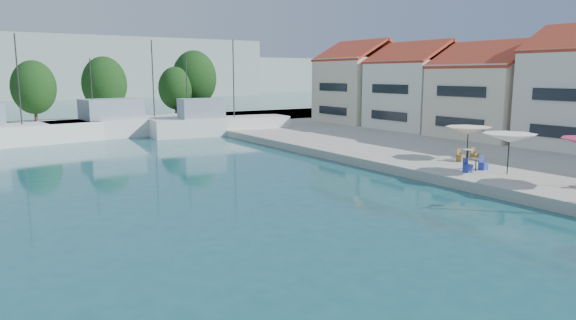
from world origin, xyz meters
TOP-DOWN VIEW (x-y plane):
  - quay_right at (22.00, 30.00)m, footprint 32.00×92.00m
  - quay_far at (-8.00, 67.00)m, footprint 90.00×16.00m
  - hill_east at (40.00, 180.00)m, footprint 140.00×40.00m
  - building_04 at (24.00, 33.00)m, footprint 9.00×8.80m
  - building_05 at (24.00, 42.00)m, footprint 8.40×8.80m
  - building_06 at (24.00, 51.00)m, footprint 9.00×8.80m
  - trawler_03 at (-1.58, 57.17)m, footprint 18.91×6.94m
  - trawler_04 at (5.91, 52.60)m, footprint 14.63×5.14m
  - tree_05 at (-9.47, 68.88)m, footprint 4.89×4.89m
  - tree_06 at (-1.84, 68.04)m, footprint 5.26×5.26m
  - tree_07 at (7.47, 69.11)m, footprint 4.49×4.49m
  - tree_08 at (10.50, 69.99)m, footprint 5.99×5.99m
  - umbrella_white at (9.52, 21.16)m, footprint 3.01×3.01m
  - umbrella_cream at (11.91, 25.87)m, footprint 3.03×3.03m
  - cafe_table_02 at (8.77, 22.73)m, footprint 1.82×0.70m
  - cafe_table_03 at (11.43, 25.41)m, footprint 1.82×0.70m

SIDE VIEW (x-z plane):
  - quay_right at x=22.00m, z-range 0.00..0.60m
  - quay_far at x=-8.00m, z-range 0.00..0.60m
  - cafe_table_02 at x=8.77m, z-range 0.51..1.27m
  - cafe_table_03 at x=11.43m, z-range 0.51..1.27m
  - trawler_03 at x=-1.58m, z-range -4.03..6.17m
  - trawler_04 at x=5.91m, z-range -4.03..6.17m
  - umbrella_cream at x=11.91m, z-range 1.44..3.64m
  - umbrella_white at x=9.52m, z-range 1.52..3.86m
  - tree_07 at x=7.47m, z-range 1.11..7.76m
  - tree_05 at x=-9.47m, z-range 1.16..8.40m
  - building_04 at x=24.00m, z-range 0.42..9.62m
  - tree_06 at x=-1.84m, z-range 1.20..8.98m
  - building_05 at x=24.00m, z-range 0.41..10.11m
  - building_06 at x=24.00m, z-range 0.40..10.60m
  - tree_08 at x=10.50m, z-range 1.28..10.14m
  - hill_east at x=40.00m, z-range 0.00..12.00m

